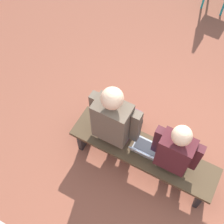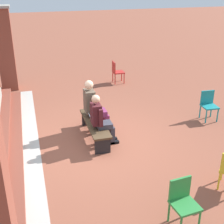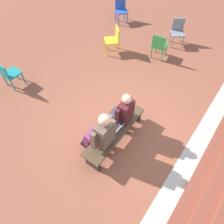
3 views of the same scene
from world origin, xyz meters
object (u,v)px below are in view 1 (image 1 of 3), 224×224
at_px(bench, 143,154).
at_px(laptop, 145,150).
at_px(person_student, 177,149).
at_px(person_adult, 117,119).

distance_m(bench, laptop, 0.15).
distance_m(person_student, laptop, 0.39).
distance_m(bench, person_adult, 0.57).
bearing_deg(laptop, bench, -34.28).
bearing_deg(laptop, person_adult, -11.47).
relative_size(bench, person_student, 1.37).
relative_size(bench, laptop, 5.62).
distance_m(person_adult, laptop, 0.50).
relative_size(person_adult, laptop, 4.48).
distance_m(person_student, person_adult, 0.74).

